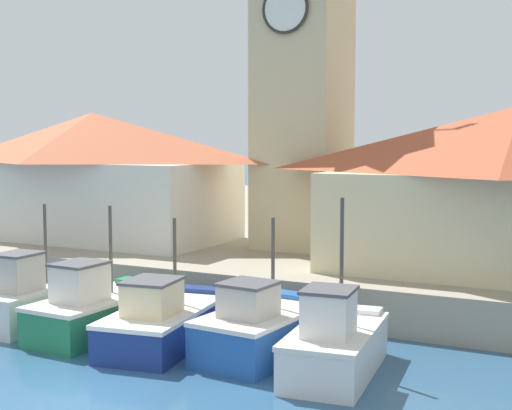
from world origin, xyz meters
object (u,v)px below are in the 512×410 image
fishing_boat_far_left (34,299)px  warehouse_left (93,174)px  fishing_boat_left_outer (97,309)px  fishing_boat_mid_left (262,328)px  clock_tower (303,63)px  fishing_boat_left_inner (165,321)px  dock_worker_near_tower (322,247)px  fishing_boat_center (335,344)px

fishing_boat_far_left → warehouse_left: size_ratio=0.33×
fishing_boat_left_outer → fishing_boat_far_left: bearing=178.7°
fishing_boat_mid_left → clock_tower: (-3.08, 9.79, 8.04)m
fishing_boat_left_inner → dock_worker_near_tower: size_ratio=3.21×
fishing_boat_mid_left → fishing_boat_center: 2.36m
fishing_boat_left_outer → fishing_boat_left_inner: size_ratio=0.89×
fishing_boat_left_inner → fishing_boat_mid_left: 2.90m
fishing_boat_far_left → fishing_boat_mid_left: (7.79, 0.34, -0.04)m
fishing_boat_mid_left → fishing_boat_center: (2.29, -0.57, 0.02)m
dock_worker_near_tower → fishing_boat_left_inner: bearing=-116.4°
fishing_boat_left_outer → fishing_boat_center: 7.53m
fishing_boat_left_outer → clock_tower: (2.15, 10.19, 8.02)m
fishing_boat_far_left → fishing_boat_center: size_ratio=0.97×
fishing_boat_left_outer → fishing_boat_mid_left: fishing_boat_left_outer is taller
warehouse_left → dock_worker_near_tower: (12.24, -3.30, -1.99)m
dock_worker_near_tower → fishing_boat_left_outer: bearing=-133.1°
fishing_boat_far_left → fishing_boat_center: 10.08m
fishing_boat_far_left → fishing_boat_left_outer: bearing=-1.3°
clock_tower → warehouse_left: bearing=-170.6°
fishing_boat_center → dock_worker_near_tower: fishing_boat_center is taller
warehouse_left → fishing_boat_mid_left: bearing=-33.3°
fishing_boat_far_left → dock_worker_near_tower: 9.30m
fishing_boat_left_outer → dock_worker_near_tower: bearing=46.9°
fishing_boat_far_left → clock_tower: (4.71, 10.13, 8.00)m
fishing_boat_far_left → fishing_boat_mid_left: 7.80m
fishing_boat_left_inner → warehouse_left: 13.36m
fishing_boat_mid_left → fishing_boat_center: size_ratio=1.01×
fishing_boat_center → clock_tower: clock_tower is taller
fishing_boat_left_outer → dock_worker_near_tower: (4.97, 5.32, 1.47)m
fishing_boat_far_left → dock_worker_near_tower: (7.53, 5.26, 1.45)m
clock_tower → fishing_boat_left_inner: bearing=-88.8°
fishing_boat_far_left → fishing_boat_center: fishing_boat_center is taller
fishing_boat_mid_left → warehouse_left: bearing=146.7°
fishing_boat_left_inner → fishing_boat_left_outer: bearing=-178.6°
fishing_boat_left_inner → fishing_boat_mid_left: bearing=6.8°
fishing_boat_mid_left → clock_tower: clock_tower is taller
fishing_boat_left_outer → clock_tower: bearing=78.1°
fishing_boat_left_outer → fishing_boat_mid_left: 5.25m
fishing_boat_far_left → fishing_boat_left_inner: fishing_boat_far_left is taller
fishing_boat_left_inner → fishing_boat_center: bearing=-2.5°
fishing_boat_far_left → fishing_boat_left_inner: bearing=-0.0°
fishing_boat_left_outer → fishing_boat_center: size_ratio=1.07×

